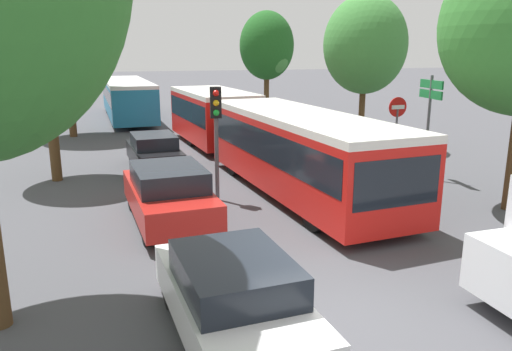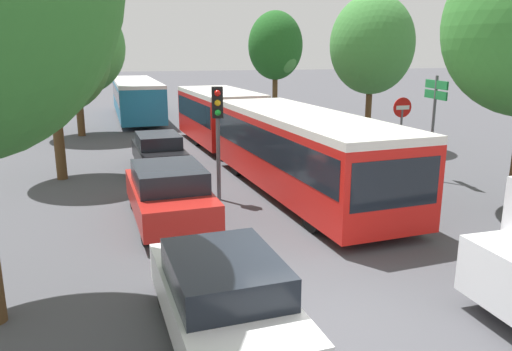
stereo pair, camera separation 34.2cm
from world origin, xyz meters
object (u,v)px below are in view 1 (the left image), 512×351
at_px(tree_right_mid, 365,45).
at_px(no_entry_sign, 397,124).
at_px(tree_right_far, 268,47).
at_px(tree_left_mid, 45,57).
at_px(tree_left_far, 66,47).
at_px(city_bus_rear, 127,97).
at_px(queued_car_black, 154,152).
at_px(articulated_bus, 255,130).
at_px(queued_car_white, 233,297).
at_px(queued_car_red, 169,194).
at_px(direction_sign_post, 430,106).
at_px(traffic_light, 216,118).

bearing_deg(tree_right_mid, no_entry_sign, -106.36).
bearing_deg(tree_right_far, tree_right_mid, -87.15).
xyz_separation_m(tree_left_mid, tree_left_far, (0.15, 9.37, 0.38)).
relative_size(city_bus_rear, queued_car_black, 2.93).
bearing_deg(articulated_bus, queued_car_black, -110.39).
bearing_deg(tree_left_far, city_bus_rear, 63.26).
height_order(queued_car_white, queued_car_red, queued_car_red).
xyz_separation_m(articulated_bus, direction_sign_post, (5.25, -3.22, 1.07)).
bearing_deg(no_entry_sign, articulated_bus, -118.40).
bearing_deg(city_bus_rear, traffic_light, -177.25).
bearing_deg(tree_right_mid, city_bus_rear, 127.20).
distance_m(articulated_bus, direction_sign_post, 6.25).
relative_size(queued_car_red, tree_left_far, 0.63).
distance_m(direction_sign_post, tree_right_mid, 6.55).
bearing_deg(queued_car_black, tree_left_far, 17.57).
relative_size(queued_car_black, no_entry_sign, 1.41).
xyz_separation_m(queued_car_red, tree_left_far, (-3.03, 14.89, 3.79)).
bearing_deg(traffic_light, queued_car_red, -38.28).
height_order(queued_car_red, tree_left_far, tree_left_far).
relative_size(articulated_bus, queued_car_red, 3.89).
bearing_deg(traffic_light, tree_right_mid, 136.27).
height_order(direction_sign_post, tree_right_far, tree_right_far).
relative_size(city_bus_rear, no_entry_sign, 4.14).
bearing_deg(traffic_light, tree_right_far, 165.65).
relative_size(no_entry_sign, tree_right_far, 0.41).
xyz_separation_m(queued_car_white, tree_left_mid, (-3.40, 11.36, 3.46)).
bearing_deg(traffic_light, city_bus_rear, -167.15).
height_order(articulated_bus, tree_right_mid, tree_right_mid).
bearing_deg(no_entry_sign, traffic_light, -80.38).
relative_size(queued_car_white, tree_left_far, 0.59).
distance_m(city_bus_rear, queued_car_red, 21.16).
relative_size(tree_left_far, tree_right_far, 1.02).
distance_m(direction_sign_post, tree_left_far, 17.94).
bearing_deg(city_bus_rear, tree_left_far, 151.55).
xyz_separation_m(queued_car_red, tree_left_mid, (-3.18, 5.52, 3.41)).
bearing_deg(queued_car_black, queued_car_white, 176.64).
xyz_separation_m(tree_left_far, tree_right_far, (12.47, 5.25, -0.01)).
height_order(traffic_light, direction_sign_post, direction_sign_post).
distance_m(queued_car_white, tree_right_mid, 17.48).
height_order(tree_right_mid, tree_right_far, tree_right_far).
height_order(articulated_bus, city_bus_rear, articulated_bus).
height_order(city_bus_rear, no_entry_sign, no_entry_sign).
xyz_separation_m(city_bus_rear, tree_right_mid, (9.92, -13.07, 3.20)).
bearing_deg(no_entry_sign, tree_right_far, 176.79).
distance_m(no_entry_sign, tree_right_far, 17.66).
bearing_deg(articulated_bus, tree_right_far, 155.41).
relative_size(traffic_light, tree_left_far, 0.48).
height_order(queued_car_black, no_entry_sign, no_entry_sign).
bearing_deg(city_bus_rear, direction_sign_post, -156.41).
distance_m(direction_sign_post, tree_left_mid, 13.00).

